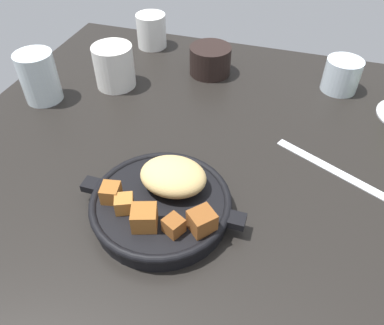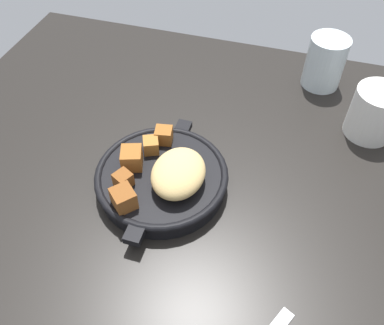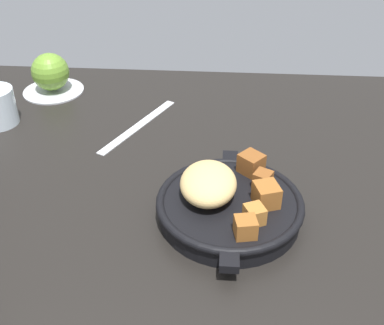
% 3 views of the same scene
% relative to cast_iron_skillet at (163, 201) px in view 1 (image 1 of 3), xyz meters
% --- Properties ---
extents(ground_plane, '(0.94, 1.03, 0.02)m').
position_rel_cast_iron_skillet_xyz_m(ground_plane, '(0.03, 0.06, -0.04)').
color(ground_plane, black).
extents(cast_iron_skillet, '(0.25, 0.21, 0.07)m').
position_rel_cast_iron_skillet_xyz_m(cast_iron_skillet, '(0.00, 0.00, 0.00)').
color(cast_iron_skillet, black).
rests_on(cast_iron_skillet, ground_plane).
extents(butter_knife, '(0.21, 0.11, 0.00)m').
position_rel_cast_iron_skillet_xyz_m(butter_knife, '(0.24, 0.17, -0.02)').
color(butter_knife, silver).
rests_on(butter_knife, ground_plane).
extents(water_glass_short, '(0.07, 0.07, 0.07)m').
position_rel_cast_iron_skillet_xyz_m(water_glass_short, '(0.24, 0.43, 0.01)').
color(water_glass_short, silver).
rests_on(water_glass_short, ground_plane).
extents(white_creamer_pitcher, '(0.07, 0.07, 0.08)m').
position_rel_cast_iron_skillet_xyz_m(white_creamer_pitcher, '(-0.22, 0.50, 0.01)').
color(white_creamer_pitcher, white).
rests_on(white_creamer_pitcher, ground_plane).
extents(water_glass_tall, '(0.07, 0.07, 0.10)m').
position_rel_cast_iron_skillet_xyz_m(water_glass_tall, '(-0.34, 0.21, 0.02)').
color(water_glass_tall, silver).
rests_on(water_glass_tall, ground_plane).
extents(ceramic_mug_white, '(0.08, 0.08, 0.09)m').
position_rel_cast_iron_skillet_xyz_m(ceramic_mug_white, '(-0.22, 0.30, 0.02)').
color(ceramic_mug_white, silver).
rests_on(ceramic_mug_white, ground_plane).
extents(coffee_mug_dark, '(0.09, 0.09, 0.06)m').
position_rel_cast_iron_skillet_xyz_m(coffee_mug_dark, '(-0.04, 0.41, 0.01)').
color(coffee_mug_dark, black).
rests_on(coffee_mug_dark, ground_plane).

